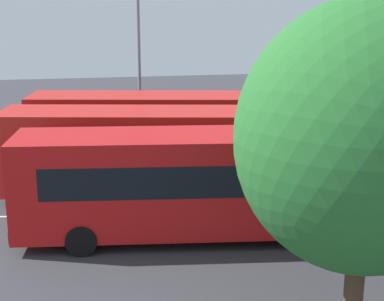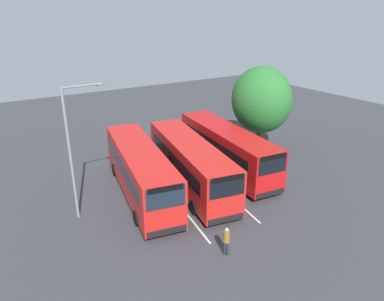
# 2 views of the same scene
# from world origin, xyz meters

# --- Properties ---
(ground_plane) EXTENTS (68.79, 68.79, 0.00)m
(ground_plane) POSITION_xyz_m (0.00, 0.00, 0.00)
(ground_plane) COLOR #38383D
(bus_far_left) EXTENTS (11.55, 4.53, 3.28)m
(bus_far_left) POSITION_xyz_m (-0.15, -3.61, 1.79)
(bus_far_left) COLOR red
(bus_far_left) RESTS_ON ground
(bus_center_left) EXTENTS (11.55, 4.54, 3.28)m
(bus_center_left) POSITION_xyz_m (0.61, -0.19, 1.79)
(bus_center_left) COLOR red
(bus_center_left) RESTS_ON ground
(bus_center_right) EXTENTS (11.51, 3.78, 3.28)m
(bus_center_right) POSITION_xyz_m (-0.32, 3.72, 1.79)
(bus_center_right) COLOR red
(bus_center_right) RESTS_ON ground
(street_lamp) EXTENTS (0.31, 2.58, 7.91)m
(street_lamp) POSITION_xyz_m (0.41, -7.81, 4.56)
(street_lamp) COLOR gray
(street_lamp) RESTS_ON ground
(depot_tree) EXTENTS (5.55, 5.00, 7.30)m
(depot_tree) POSITION_xyz_m (-2.64, 9.27, 4.38)
(depot_tree) COLOR #4C3823
(depot_tree) RESTS_ON ground
(lane_stripe_outer_left) EXTENTS (13.84, 2.31, 0.01)m
(lane_stripe_outer_left) POSITION_xyz_m (0.00, -1.80, 0.00)
(lane_stripe_outer_left) COLOR silver
(lane_stripe_outer_left) RESTS_ON ground
(lane_stripe_inner_left) EXTENTS (13.84, 2.31, 0.01)m
(lane_stripe_inner_left) POSITION_xyz_m (0.00, 1.80, 0.00)
(lane_stripe_inner_left) COLOR silver
(lane_stripe_inner_left) RESTS_ON ground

